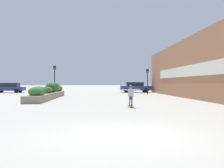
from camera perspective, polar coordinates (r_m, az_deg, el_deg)
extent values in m
plane|color=#ADA89E|center=(6.83, 1.62, -11.60)|extent=(300.00, 300.00, 0.00)
cube|color=#9E6647|center=(20.43, 21.14, 4.08)|extent=(0.60, 38.04, 5.56)
cube|color=silver|center=(20.86, 19.58, 3.20)|extent=(0.06, 25.47, 1.00)
cube|color=gray|center=(23.17, -14.39, -2.62)|extent=(1.30, 11.71, 0.51)
ellipsoid|color=#33702D|center=(18.63, -16.92, -1.70)|extent=(1.14, 1.21, 0.71)
ellipsoid|color=#286028|center=(20.30, -16.29, -1.54)|extent=(1.10, 1.02, 0.71)
ellipsoid|color=#3D6623|center=(22.34, -14.74, -1.41)|extent=(1.02, 0.88, 0.68)
ellipsoid|color=#234C1E|center=(24.17, -13.87, -1.00)|extent=(1.04, 1.10, 1.00)
ellipsoid|color=#33702D|center=(26.31, -12.88, -0.84)|extent=(0.97, 0.85, 1.08)
ellipsoid|color=#3D6623|center=(28.16, -12.43, -1.01)|extent=(1.17, 1.13, 0.76)
cube|color=navy|center=(14.44, 4.31, -4.99)|extent=(0.28, 0.75, 0.01)
cylinder|color=beige|center=(14.67, 3.74, -5.14)|extent=(0.07, 0.06, 0.06)
cylinder|color=beige|center=(14.71, 4.43, -5.13)|extent=(0.07, 0.06, 0.06)
cylinder|color=beige|center=(14.17, 4.17, -5.33)|extent=(0.07, 0.06, 0.06)
cylinder|color=beige|center=(14.21, 4.89, -5.31)|extent=(0.07, 0.06, 0.06)
cylinder|color=tan|center=(14.40, 4.05, -3.89)|extent=(0.11, 0.11, 0.54)
cylinder|color=tan|center=(14.43, 4.56, -3.88)|extent=(0.11, 0.11, 0.54)
cube|color=navy|center=(14.40, 4.31, -3.19)|extent=(0.21, 0.18, 0.20)
cube|color=#B2B2B7|center=(14.39, 4.31, -1.96)|extent=(0.32, 0.18, 0.43)
cylinder|color=tan|center=(14.31, 2.92, -1.32)|extent=(0.41, 0.11, 0.07)
cylinder|color=tan|center=(14.46, 5.68, -1.31)|extent=(0.41, 0.11, 0.07)
sphere|color=tan|center=(14.38, 4.31, -0.76)|extent=(0.18, 0.18, 0.18)
sphere|color=blue|center=(14.38, 4.31, -0.63)|extent=(0.20, 0.20, 0.20)
cube|color=navy|center=(37.12, 5.47, -0.92)|extent=(4.53, 1.85, 0.67)
cube|color=black|center=(37.08, 5.19, 0.01)|extent=(2.49, 1.63, 0.53)
cylinder|color=black|center=(38.22, 7.35, -1.39)|extent=(0.65, 0.22, 0.65)
cylinder|color=black|center=(36.50, 7.85, -1.47)|extent=(0.65, 0.22, 0.65)
cylinder|color=black|center=(37.82, 3.16, -1.41)|extent=(0.65, 0.22, 0.65)
cylinder|color=black|center=(36.07, 3.47, -1.49)|extent=(0.65, 0.22, 0.65)
cube|color=navy|center=(39.05, -22.53, -0.99)|extent=(4.43, 1.87, 0.56)
cube|color=black|center=(38.99, -22.29, -0.17)|extent=(2.44, 1.64, 0.56)
cylinder|color=black|center=(40.37, -23.95, -1.35)|extent=(0.61, 0.22, 0.61)
cylinder|color=black|center=(37.78, -21.02, -1.45)|extent=(0.61, 0.22, 0.61)
cylinder|color=black|center=(39.47, -20.22, -1.38)|extent=(0.61, 0.22, 0.61)
cylinder|color=black|center=(30.23, -12.97, 0.41)|extent=(0.11, 0.11, 3.01)
cube|color=black|center=(30.28, -12.98, 3.68)|extent=(0.28, 0.20, 0.45)
sphere|color=#2D2823|center=(30.17, -13.02, 3.98)|extent=(0.15, 0.15, 0.15)
sphere|color=#2D2823|center=(30.16, -13.02, 3.70)|extent=(0.15, 0.15, 0.15)
sphere|color=green|center=(30.16, -13.01, 3.41)|extent=(0.15, 0.15, 0.15)
cylinder|color=black|center=(30.86, 8.11, 0.12)|extent=(0.11, 0.11, 2.70)
cube|color=black|center=(30.90, 8.12, 3.04)|extent=(0.28, 0.20, 0.45)
sphere|color=#2D2823|center=(30.79, 8.16, 3.33)|extent=(0.15, 0.15, 0.15)
sphere|color=#2D2823|center=(30.78, 8.16, 3.05)|extent=(0.15, 0.15, 0.15)
sphere|color=green|center=(30.78, 8.16, 2.77)|extent=(0.15, 0.15, 0.15)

